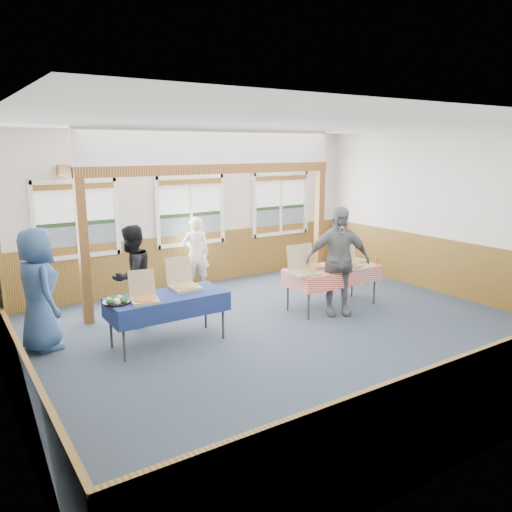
{
  "coord_description": "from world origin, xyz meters",
  "views": [
    {
      "loc": [
        -4.51,
        -5.89,
        2.88
      ],
      "look_at": [
        0.01,
        1.0,
        1.08
      ],
      "focal_mm": 35.0,
      "sensor_mm": 36.0,
      "label": 1
    }
  ],
  "objects_px": {
    "woman_black": "(132,276)",
    "man_blue": "(38,290)",
    "table_left": "(167,299)",
    "person_grey": "(338,261)",
    "woman_white": "(196,254)",
    "table_right": "(333,270)"
  },
  "relations": [
    {
      "from": "woman_black",
      "to": "man_blue",
      "type": "relative_size",
      "value": 0.93
    },
    {
      "from": "table_left",
      "to": "woman_black",
      "type": "height_order",
      "value": "woman_black"
    },
    {
      "from": "man_blue",
      "to": "person_grey",
      "type": "xyz_separation_m",
      "value": [
        4.65,
        -1.17,
        0.06
      ]
    },
    {
      "from": "woman_white",
      "to": "person_grey",
      "type": "xyz_separation_m",
      "value": [
        1.38,
        -2.73,
        0.2
      ]
    },
    {
      "from": "man_blue",
      "to": "person_grey",
      "type": "distance_m",
      "value": 4.8
    },
    {
      "from": "table_left",
      "to": "man_blue",
      "type": "height_order",
      "value": "man_blue"
    },
    {
      "from": "woman_black",
      "to": "person_grey",
      "type": "bearing_deg",
      "value": 127.32
    },
    {
      "from": "table_right",
      "to": "woman_white",
      "type": "relative_size",
      "value": 1.25
    },
    {
      "from": "table_left",
      "to": "woman_black",
      "type": "bearing_deg",
      "value": 112.96
    },
    {
      "from": "table_left",
      "to": "woman_white",
      "type": "height_order",
      "value": "woman_white"
    },
    {
      "from": "table_right",
      "to": "man_blue",
      "type": "distance_m",
      "value": 4.89
    },
    {
      "from": "woman_white",
      "to": "man_blue",
      "type": "xyz_separation_m",
      "value": [
        -3.27,
        -1.57,
        0.14
      ]
    },
    {
      "from": "table_left",
      "to": "person_grey",
      "type": "distance_m",
      "value": 3.07
    },
    {
      "from": "woman_black",
      "to": "person_grey",
      "type": "xyz_separation_m",
      "value": [
        3.2,
        -1.38,
        0.12
      ]
    },
    {
      "from": "table_right",
      "to": "table_left",
      "type": "bearing_deg",
      "value": -164.48
    },
    {
      "from": "table_left",
      "to": "woman_black",
      "type": "distance_m",
      "value": 1.05
    },
    {
      "from": "woman_black",
      "to": "table_left",
      "type": "bearing_deg",
      "value": 69.5
    },
    {
      "from": "table_right",
      "to": "woman_white",
      "type": "height_order",
      "value": "woman_white"
    },
    {
      "from": "person_grey",
      "to": "woman_black",
      "type": "bearing_deg",
      "value": -175.07
    },
    {
      "from": "woman_black",
      "to": "man_blue",
      "type": "distance_m",
      "value": 1.47
    },
    {
      "from": "person_grey",
      "to": "woman_white",
      "type": "bearing_deg",
      "value": 145.02
    },
    {
      "from": "table_left",
      "to": "person_grey",
      "type": "xyz_separation_m",
      "value": [
        3.04,
        -0.35,
        0.26
      ]
    }
  ]
}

